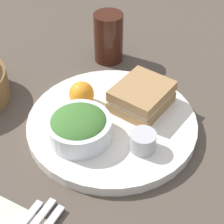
% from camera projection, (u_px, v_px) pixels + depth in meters
% --- Properties ---
extents(ground_plane, '(4.00, 4.00, 0.00)m').
position_uv_depth(ground_plane, '(112.00, 127.00, 0.74)').
color(ground_plane, '#4C4238').
extents(plate, '(0.33, 0.33, 0.02)m').
position_uv_depth(plate, '(112.00, 124.00, 0.74)').
color(plate, white).
rests_on(plate, ground_plane).
extents(sandwich, '(0.12, 0.11, 0.05)m').
position_uv_depth(sandwich, '(142.00, 96.00, 0.75)').
color(sandwich, '#A37A4C').
rests_on(sandwich, plate).
extents(salad_bowl, '(0.12, 0.12, 0.05)m').
position_uv_depth(salad_bowl, '(79.00, 126.00, 0.68)').
color(salad_bowl, white).
rests_on(salad_bowl, plate).
extents(dressing_cup, '(0.05, 0.05, 0.04)m').
position_uv_depth(dressing_cup, '(143.00, 141.00, 0.66)').
color(dressing_cup, '#B7B7BC').
rests_on(dressing_cup, plate).
extents(orange_wedge, '(0.05, 0.05, 0.05)m').
position_uv_depth(orange_wedge, '(82.00, 94.00, 0.75)').
color(orange_wedge, orange).
rests_on(orange_wedge, plate).
extents(drink_glass, '(0.07, 0.07, 0.12)m').
position_uv_depth(drink_glass, '(108.00, 37.00, 0.89)').
color(drink_glass, '#38190F').
rests_on(drink_glass, ground_plane).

